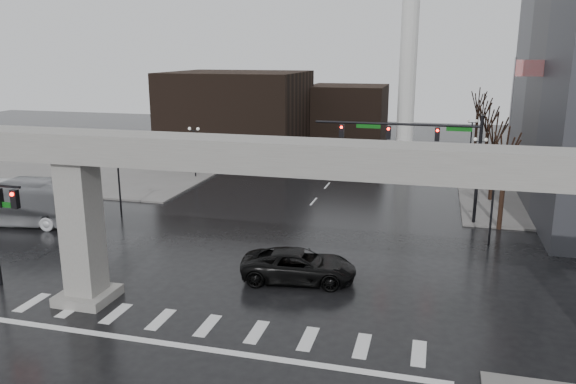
% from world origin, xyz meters
% --- Properties ---
extents(ground, '(160.00, 160.00, 0.00)m').
position_xyz_m(ground, '(0.00, 0.00, 0.00)').
color(ground, black).
rests_on(ground, ground).
extents(sidewalk_nw, '(28.00, 36.00, 0.15)m').
position_xyz_m(sidewalk_nw, '(-26.00, 36.00, 0.07)').
color(sidewalk_nw, slate).
rests_on(sidewalk_nw, ground).
extents(elevated_guideway, '(48.00, 2.60, 8.70)m').
position_xyz_m(elevated_guideway, '(1.26, 0.00, 6.88)').
color(elevated_guideway, gray).
rests_on(elevated_guideway, ground).
extents(building_far_left, '(16.00, 14.00, 10.00)m').
position_xyz_m(building_far_left, '(-14.00, 42.00, 5.00)').
color(building_far_left, black).
rests_on(building_far_left, ground).
extents(building_far_mid, '(10.00, 10.00, 8.00)m').
position_xyz_m(building_far_mid, '(-2.00, 52.00, 4.00)').
color(building_far_mid, black).
rests_on(building_far_mid, ground).
extents(smokestack, '(3.60, 3.60, 30.00)m').
position_xyz_m(smokestack, '(6.00, 46.00, 13.35)').
color(smokestack, white).
rests_on(smokestack, ground).
extents(signal_mast_arm, '(12.12, 0.43, 8.00)m').
position_xyz_m(signal_mast_arm, '(8.99, 18.80, 5.83)').
color(signal_mast_arm, black).
rests_on(signal_mast_arm, ground).
extents(signal_left_pole, '(2.30, 0.30, 6.00)m').
position_xyz_m(signal_left_pole, '(-12.25, 0.50, 4.07)').
color(signal_left_pole, black).
rests_on(signal_left_pole, ground).
extents(flagpole_assembly, '(2.06, 0.12, 12.00)m').
position_xyz_m(flagpole_assembly, '(15.29, 22.00, 7.53)').
color(flagpole_assembly, silver).
rests_on(flagpole_assembly, ground).
extents(lamp_right_0, '(1.22, 0.32, 5.11)m').
position_xyz_m(lamp_right_0, '(13.50, 14.00, 3.47)').
color(lamp_right_0, black).
rests_on(lamp_right_0, ground).
extents(lamp_right_1, '(1.22, 0.32, 5.11)m').
position_xyz_m(lamp_right_1, '(13.50, 28.00, 3.47)').
color(lamp_right_1, black).
rests_on(lamp_right_1, ground).
extents(lamp_right_2, '(1.22, 0.32, 5.11)m').
position_xyz_m(lamp_right_2, '(13.50, 42.00, 3.47)').
color(lamp_right_2, black).
rests_on(lamp_right_2, ground).
extents(lamp_left_0, '(1.22, 0.32, 5.11)m').
position_xyz_m(lamp_left_0, '(-13.50, 14.00, 3.47)').
color(lamp_left_0, black).
rests_on(lamp_left_0, ground).
extents(lamp_left_1, '(1.22, 0.32, 5.11)m').
position_xyz_m(lamp_left_1, '(-13.50, 28.00, 3.47)').
color(lamp_left_1, black).
rests_on(lamp_left_1, ground).
extents(lamp_left_2, '(1.22, 0.32, 5.11)m').
position_xyz_m(lamp_left_2, '(-13.50, 42.00, 3.47)').
color(lamp_left_2, black).
rests_on(lamp_left_2, ground).
extents(tree_right_0, '(1.09, 1.58, 7.50)m').
position_xyz_m(tree_right_0, '(14.53, 18.02, 2.79)').
color(tree_right_0, black).
rests_on(tree_right_0, ground).
extents(tree_right_1, '(1.09, 1.61, 7.67)m').
position_xyz_m(tree_right_1, '(14.53, 26.02, 2.85)').
color(tree_right_1, black).
rests_on(tree_right_1, ground).
extents(tree_right_2, '(1.10, 1.63, 7.85)m').
position_xyz_m(tree_right_2, '(14.53, 34.02, 2.91)').
color(tree_right_2, black).
rests_on(tree_right_2, ground).
extents(tree_right_3, '(1.11, 1.66, 8.02)m').
position_xyz_m(tree_right_3, '(14.53, 42.02, 2.98)').
color(tree_right_3, black).
rests_on(tree_right_3, ground).
extents(tree_right_4, '(1.12, 1.69, 8.19)m').
position_xyz_m(tree_right_4, '(14.53, 50.02, 3.04)').
color(tree_right_4, black).
rests_on(tree_right_4, ground).
extents(pickup_truck, '(6.66, 3.74, 1.76)m').
position_xyz_m(pickup_truck, '(2.83, 5.25, 0.88)').
color(pickup_truck, black).
rests_on(pickup_truck, ground).
extents(city_bus, '(12.31, 4.04, 3.37)m').
position_xyz_m(city_bus, '(-19.80, 10.14, 1.68)').
color(city_bus, '#B9B9BE').
rests_on(city_bus, ground).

